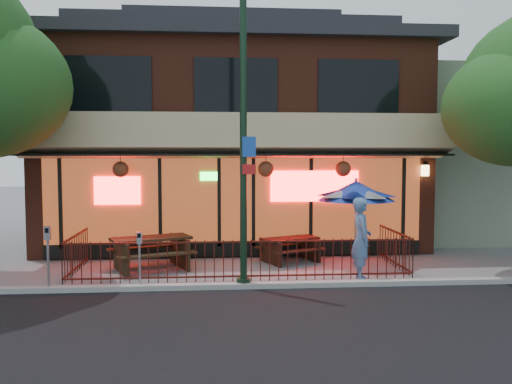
{
  "coord_description": "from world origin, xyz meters",
  "views": [
    {
      "loc": [
        -0.71,
        -12.57,
        3.03
      ],
      "look_at": [
        0.48,
        2.0,
        2.01
      ],
      "focal_mm": 38.0,
      "sensor_mm": 36.0,
      "label": 1
    }
  ],
  "objects_px": {
    "patio_umbrella": "(356,191)",
    "pedestrian": "(361,239)",
    "parking_meter_far": "(48,248)",
    "street_light": "(243,149)",
    "picnic_table_right": "(290,246)",
    "picnic_table_left": "(151,248)",
    "parking_meter_near": "(140,251)"
  },
  "relations": [
    {
      "from": "picnic_table_left",
      "to": "picnic_table_right",
      "type": "height_order",
      "value": "picnic_table_left"
    },
    {
      "from": "picnic_table_right",
      "to": "street_light",
      "type": "bearing_deg",
      "value": -117.68
    },
    {
      "from": "picnic_table_right",
      "to": "parking_meter_far",
      "type": "xyz_separation_m",
      "value": [
        -5.78,
        -2.88,
        0.53
      ]
    },
    {
      "from": "street_light",
      "to": "pedestrian",
      "type": "bearing_deg",
      "value": 9.94
    },
    {
      "from": "picnic_table_left",
      "to": "street_light",
      "type": "bearing_deg",
      "value": -41.86
    },
    {
      "from": "pedestrian",
      "to": "parking_meter_near",
      "type": "relative_size",
      "value": 1.54
    },
    {
      "from": "parking_meter_near",
      "to": "parking_meter_far",
      "type": "relative_size",
      "value": 0.89
    },
    {
      "from": "street_light",
      "to": "patio_umbrella",
      "type": "height_order",
      "value": "street_light"
    },
    {
      "from": "parking_meter_near",
      "to": "parking_meter_far",
      "type": "height_order",
      "value": "parking_meter_far"
    },
    {
      "from": "picnic_table_left",
      "to": "picnic_table_right",
      "type": "bearing_deg",
      "value": 10.95
    },
    {
      "from": "patio_umbrella",
      "to": "parking_meter_near",
      "type": "bearing_deg",
      "value": -157.22
    },
    {
      "from": "patio_umbrella",
      "to": "parking_meter_near",
      "type": "height_order",
      "value": "patio_umbrella"
    },
    {
      "from": "street_light",
      "to": "parking_meter_far",
      "type": "xyz_separation_m",
      "value": [
        -4.31,
        -0.08,
        -2.16
      ]
    },
    {
      "from": "parking_meter_near",
      "to": "parking_meter_far",
      "type": "bearing_deg",
      "value": -177.68
    },
    {
      "from": "patio_umbrella",
      "to": "pedestrian",
      "type": "relative_size",
      "value": 1.19
    },
    {
      "from": "picnic_table_left",
      "to": "parking_meter_far",
      "type": "height_order",
      "value": "parking_meter_far"
    },
    {
      "from": "picnic_table_left",
      "to": "pedestrian",
      "type": "relative_size",
      "value": 1.23
    },
    {
      "from": "patio_umbrella",
      "to": "pedestrian",
      "type": "bearing_deg",
      "value": -100.82
    },
    {
      "from": "picnic_table_right",
      "to": "parking_meter_far",
      "type": "bearing_deg",
      "value": -153.51
    },
    {
      "from": "picnic_table_right",
      "to": "pedestrian",
      "type": "bearing_deg",
      "value": -58.65
    },
    {
      "from": "patio_umbrella",
      "to": "parking_meter_far",
      "type": "relative_size",
      "value": 1.63
    },
    {
      "from": "parking_meter_far",
      "to": "street_light",
      "type": "bearing_deg",
      "value": 1.03
    },
    {
      "from": "street_light",
      "to": "parking_meter_near",
      "type": "xyz_separation_m",
      "value": [
        -2.34,
        0.0,
        -2.27
      ]
    },
    {
      "from": "street_light",
      "to": "picnic_table_right",
      "type": "height_order",
      "value": "street_light"
    },
    {
      "from": "street_light",
      "to": "pedestrian",
      "type": "xyz_separation_m",
      "value": [
        2.87,
        0.5,
        -2.15
      ]
    },
    {
      "from": "parking_meter_near",
      "to": "patio_umbrella",
      "type": "bearing_deg",
      "value": 22.78
    },
    {
      "from": "patio_umbrella",
      "to": "parking_meter_far",
      "type": "bearing_deg",
      "value": -162.23
    },
    {
      "from": "patio_umbrella",
      "to": "parking_meter_far",
      "type": "distance_m",
      "value": 7.98
    },
    {
      "from": "picnic_table_right",
      "to": "patio_umbrella",
      "type": "relative_size",
      "value": 0.83
    },
    {
      "from": "street_light",
      "to": "picnic_table_left",
      "type": "distance_m",
      "value": 4.04
    },
    {
      "from": "pedestrian",
      "to": "parking_meter_far",
      "type": "distance_m",
      "value": 7.2
    },
    {
      "from": "picnic_table_left",
      "to": "patio_umbrella",
      "type": "height_order",
      "value": "patio_umbrella"
    }
  ]
}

